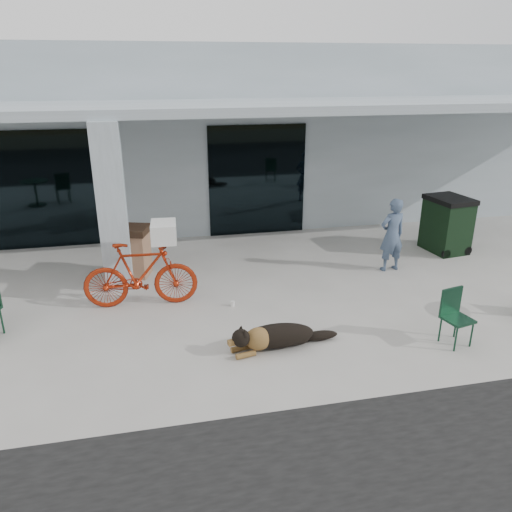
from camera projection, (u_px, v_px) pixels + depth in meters
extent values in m
plane|color=#BCB8B1|center=(213.00, 336.00, 7.87)|extent=(80.00, 80.00, 0.00)
cube|color=silver|center=(173.00, 129.00, 14.83)|extent=(22.00, 7.00, 4.50)
cube|color=black|center=(42.00, 191.00, 11.31)|extent=(2.80, 0.06, 2.70)
cube|color=black|center=(257.00, 181.00, 12.29)|extent=(2.40, 0.06, 2.70)
cube|color=silver|center=(112.00, 208.00, 9.12)|extent=(0.50, 0.50, 3.12)
cube|color=silver|center=(184.00, 108.00, 10.02)|extent=(22.00, 2.80, 0.18)
imported|color=#9F250C|center=(140.00, 275.00, 8.70)|extent=(2.00, 0.67, 1.18)
cube|color=white|center=(164.00, 232.00, 8.49)|extent=(0.45, 0.59, 0.34)
cylinder|color=white|center=(233.00, 304.00, 8.86)|extent=(0.08, 0.08, 0.09)
imported|color=#455875|center=(392.00, 235.00, 10.19)|extent=(0.61, 0.45, 1.53)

